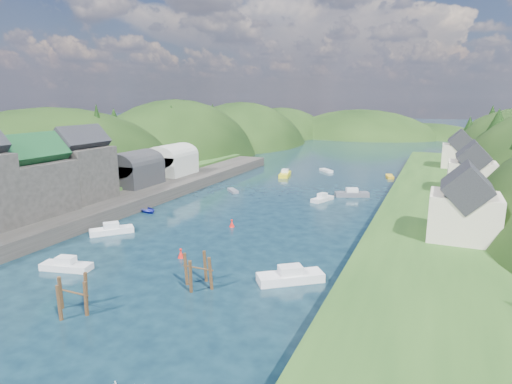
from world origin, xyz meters
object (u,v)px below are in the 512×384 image
at_px(piling_cluster_far, 198,274).
at_px(channel_buoy_far, 232,224).
at_px(piling_cluster_near, 73,299).
at_px(channel_buoy_near, 181,254).

relative_size(piling_cluster_far, channel_buoy_far, 3.42).
bearing_deg(piling_cluster_near, channel_buoy_near, 84.52).
distance_m(piling_cluster_near, channel_buoy_far, 26.64).
bearing_deg(channel_buoy_far, piling_cluster_far, -72.87).
bearing_deg(channel_buoy_far, channel_buoy_near, -90.12).
xyz_separation_m(channel_buoy_near, channel_buoy_far, (0.03, 12.63, 0.00)).
height_order(piling_cluster_near, piling_cluster_far, piling_cluster_far).
bearing_deg(piling_cluster_far, piling_cluster_near, -130.17).
bearing_deg(piling_cluster_far, channel_buoy_near, 134.98).
bearing_deg(channel_buoy_near, piling_cluster_near, -95.48).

